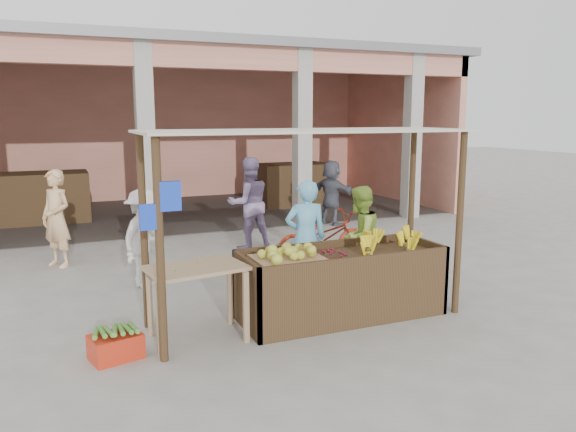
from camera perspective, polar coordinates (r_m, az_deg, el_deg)
name	(u,v)px	position (r m, az deg, el deg)	size (l,w,h in m)	color
ground	(306,322)	(7.16, 1.81, -10.67)	(60.00, 60.00, 0.00)	gray
market_building	(166,109)	(15.27, -12.33, 10.54)	(14.40, 6.40, 4.20)	#ED927C
fruit_stall	(341,286)	(7.25, 5.45, -7.12)	(2.60, 0.95, 0.80)	#4A321D
stall_awning	(303,164)	(6.77, 1.58, 5.32)	(4.09, 1.35, 2.39)	#4A321D
banana_heap	(387,243)	(7.51, 10.04, -2.73)	(1.02, 0.56, 0.19)	yellow
melon_tray	(289,255)	(6.76, 0.11, -3.95)	(0.83, 0.72, 0.21)	#A77D56
berry_heap	(331,253)	(6.99, 4.35, -3.73)	(0.46, 0.38, 0.15)	maroon
side_table	(196,278)	(6.49, -9.30, -6.26)	(1.17, 0.87, 0.87)	tan
papaya_pile	(196,257)	(6.43, -9.36, -4.17)	(0.72, 0.41, 0.21)	#4B8A2D
red_crate	(116,347)	(6.38, -17.09, -12.56)	(0.51, 0.37, 0.27)	red
plantain_bundle	(115,331)	(6.31, -17.18, -11.08)	(0.43, 0.30, 0.09)	#528D33
produce_sacks	(310,217)	(12.68, 2.25, -0.07)	(0.77, 0.72, 0.58)	maroon
vendor_blue	(306,234)	(8.01, 1.83, -1.83)	(0.66, 0.49, 1.77)	#6CC7F1
vendor_green	(359,235)	(8.36, 7.27, -1.91)	(0.78, 0.45, 1.62)	#A0C744
motorcycle	(323,237)	(9.67, 3.58, -2.17)	(1.85, 0.64, 0.97)	maroon
shopper_a	(144,234)	(8.64, -14.39, -1.79)	(1.03, 0.52, 1.61)	silver
shopper_d	(332,191)	(13.19, 4.45, 2.56)	(1.48, 0.61, 1.61)	#565863
shopper_e	(56,217)	(10.24, -22.48, -0.05)	(0.64, 0.49, 1.73)	#E9B57D
shopper_f	(249,199)	(10.78, -4.01, 1.73)	(0.94, 0.54, 1.93)	gray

